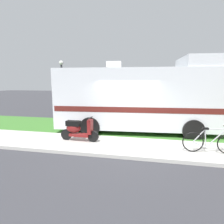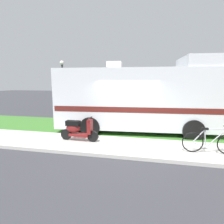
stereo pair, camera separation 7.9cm
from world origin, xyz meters
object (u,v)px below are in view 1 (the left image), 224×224
object	(u,v)px
pickup_truck_near	(95,101)
motorhome_rv	(139,98)
bicycle	(210,142)
street_lamp_post	(62,83)
scooter	(78,129)

from	to	relation	value
pickup_truck_near	motorhome_rv	bearing A→B (deg)	-51.58
motorhome_rv	bicycle	bearing A→B (deg)	-47.48
motorhome_rv	bicycle	size ratio (longest dim) A/B	4.39
street_lamp_post	bicycle	bearing A→B (deg)	-32.91
scooter	street_lamp_post	distance (m)	5.78
scooter	bicycle	size ratio (longest dim) A/B	0.90
scooter	street_lamp_post	world-z (taller)	street_lamp_post
scooter	street_lamp_post	bearing A→B (deg)	122.32
motorhome_rv	pickup_truck_near	xyz separation A→B (m)	(-3.70, 4.67, -0.74)
bicycle	street_lamp_post	world-z (taller)	street_lamp_post
pickup_truck_near	street_lamp_post	world-z (taller)	street_lamp_post
scooter	street_lamp_post	xyz separation A→B (m)	(-2.94, 4.65, 1.77)
motorhome_rv	pickup_truck_near	size ratio (longest dim) A/B	1.42
motorhome_rv	scooter	distance (m)	3.47
bicycle	pickup_truck_near	distance (m)	9.64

